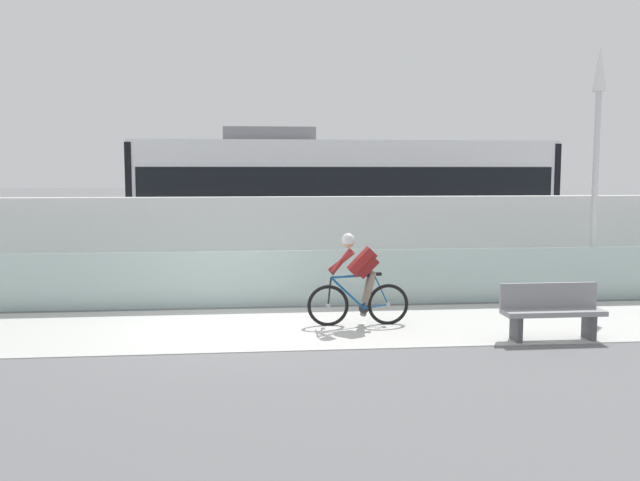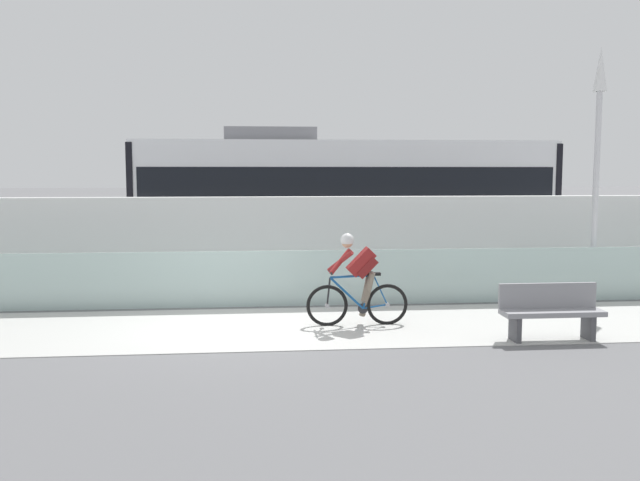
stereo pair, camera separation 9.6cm
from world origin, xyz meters
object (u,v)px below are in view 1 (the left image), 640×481
at_px(cyclist_on_bike, 359,281).
at_px(tram, 342,200).
at_px(lamp_post_antenna, 597,141).
at_px(bench, 552,310).

bearing_deg(cyclist_on_bike, tram, 84.67).
relative_size(lamp_post_antenna, bench, 3.25).
bearing_deg(bench, lamp_post_antenna, 54.59).
relative_size(tram, bench, 6.91).
distance_m(lamp_post_antenna, bench, 5.07).
distance_m(tram, lamp_post_antenna, 6.79).
relative_size(tram, cyclist_on_bike, 6.25).
bearing_deg(bench, tram, 105.47).
height_order(tram, lamp_post_antenna, lamp_post_antenna).
relative_size(cyclist_on_bike, lamp_post_antenna, 0.34).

